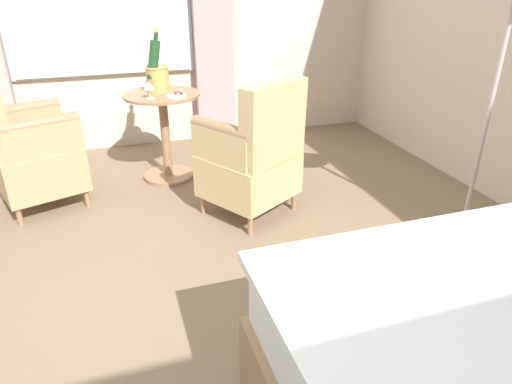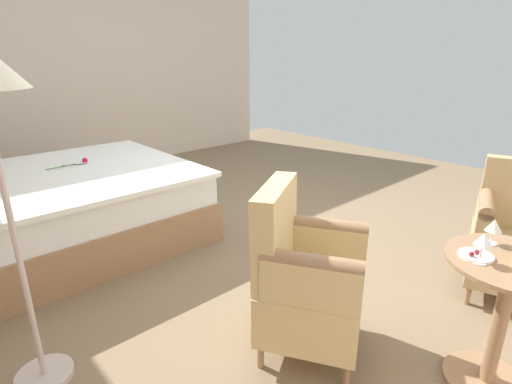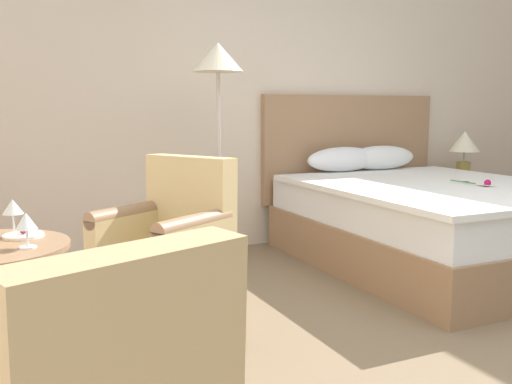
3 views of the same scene
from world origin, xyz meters
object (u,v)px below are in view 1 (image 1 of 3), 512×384
(wine_glass_near_bucket, at_px, (149,86))
(snack_plate, at_px, (176,96))
(side_table_round, at_px, (165,132))
(armchair_facing_bed, at_px, (29,151))
(armchair_by_window, at_px, (253,156))
(champagne_bucket, at_px, (157,74))
(wine_glass_near_edge, at_px, (181,81))

(wine_glass_near_bucket, relative_size, snack_plate, 0.84)
(side_table_round, relative_size, armchair_facing_bed, 0.76)
(side_table_round, xyz_separation_m, armchair_by_window, (0.81, 0.48, 0.04))
(side_table_round, height_order, champagne_bucket, champagne_bucket)
(champagne_bucket, xyz_separation_m, armchair_by_window, (0.88, 0.49, -0.41))
(side_table_round, height_order, wine_glass_near_bucket, wine_glass_near_bucket)
(side_table_round, relative_size, champagne_bucket, 1.51)
(side_table_round, bearing_deg, wine_glass_near_bucket, -36.73)
(champagne_bucket, distance_m, wine_glass_near_edge, 0.23)
(snack_plate, bearing_deg, armchair_facing_bed, -85.77)
(side_table_round, height_order, armchair_facing_bed, armchair_facing_bed)
(wine_glass_near_bucket, distance_m, snack_plate, 0.21)
(champagne_bucket, relative_size, snack_plate, 3.08)
(armchair_facing_bed, bearing_deg, side_table_round, 102.31)
(wine_glass_near_edge, bearing_deg, wine_glass_near_bucket, -81.79)
(champagne_bucket, height_order, snack_plate, champagne_bucket)
(snack_plate, bearing_deg, wine_glass_near_bucket, -88.98)
(wine_glass_near_bucket, relative_size, armchair_by_window, 0.13)
(armchair_by_window, bearing_deg, wine_glass_near_bucket, -139.52)
(wine_glass_near_bucket, xyz_separation_m, snack_plate, (-0.00, 0.19, -0.08))
(side_table_round, bearing_deg, wine_glass_near_edge, 53.18)
(wine_glass_near_edge, height_order, snack_plate, wine_glass_near_edge)
(wine_glass_near_bucket, bearing_deg, armchair_by_window, 40.48)
(side_table_round, bearing_deg, armchair_facing_bed, -77.69)
(champagne_bucket, bearing_deg, snack_plate, 28.16)
(armchair_by_window, distance_m, armchair_facing_bed, 1.56)
(armchair_by_window, bearing_deg, snack_plate, -150.54)
(armchair_by_window, bearing_deg, armchair_facing_bed, -112.66)
(side_table_round, distance_m, armchair_facing_bed, 0.99)
(armchair_by_window, bearing_deg, wine_glass_near_edge, -154.41)
(champagne_bucket, height_order, armchair_facing_bed, champagne_bucket)
(champagne_bucket, xyz_separation_m, armchair_facing_bed, (0.28, -0.95, -0.42))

